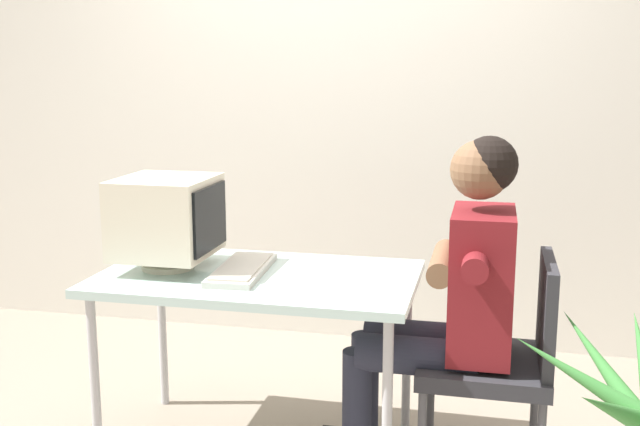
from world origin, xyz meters
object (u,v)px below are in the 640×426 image
object	(u,v)px
desk	(258,288)
office_chair	(502,353)
keyboard	(242,269)
person_seated	(451,293)
crt_monitor	(167,218)

from	to	relation	value
desk	office_chair	xyz separation A→B (m)	(0.93, -0.00, -0.19)
desk	office_chair	world-z (taller)	office_chair
desk	keyboard	size ratio (longest dim) A/B	2.56
desk	person_seated	distance (m)	0.74
crt_monitor	office_chair	distance (m)	1.37
desk	person_seated	bearing A→B (deg)	-0.19
keyboard	office_chair	xyz separation A→B (m)	(0.99, -0.00, -0.26)
crt_monitor	desk	bearing A→B (deg)	0.22
crt_monitor	person_seated	bearing A→B (deg)	-0.05
desk	crt_monitor	distance (m)	0.45
crt_monitor	person_seated	xyz separation A→B (m)	(1.10, -0.00, -0.23)
office_chair	crt_monitor	bearing A→B (deg)	179.96
desk	crt_monitor	xyz separation A→B (m)	(-0.37, -0.00, 0.26)
desk	person_seated	world-z (taller)	person_seated
keyboard	office_chair	distance (m)	1.03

